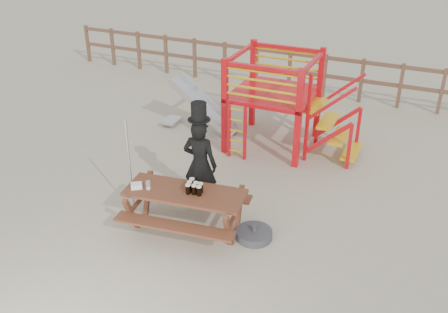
% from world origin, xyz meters
% --- Properties ---
extents(ground, '(60.00, 60.00, 0.00)m').
position_xyz_m(ground, '(0.00, 0.00, 0.00)').
color(ground, tan).
rests_on(ground, ground).
extents(back_fence, '(15.09, 0.09, 1.20)m').
position_xyz_m(back_fence, '(0.00, 7.00, 0.74)').
color(back_fence, brown).
rests_on(back_fence, ground).
extents(playground_fort, '(4.71, 1.84, 2.10)m').
position_xyz_m(playground_fort, '(0.12, 3.58, 1.07)').
color(playground_fort, red).
rests_on(playground_fort, ground).
extents(picnic_table, '(2.11, 1.59, 0.75)m').
position_xyz_m(picnic_table, '(-0.00, -0.08, 0.48)').
color(picnic_table, brown).
rests_on(picnic_table, ground).
extents(man_with_hat, '(0.64, 0.44, 2.00)m').
position_xyz_m(man_with_hat, '(-0.10, 0.67, 0.90)').
color(man_with_hat, black).
rests_on(man_with_hat, ground).
extents(metal_pole, '(0.04, 0.04, 1.80)m').
position_xyz_m(metal_pole, '(-1.09, -0.02, 0.90)').
color(metal_pole, '#B2B2B7').
rests_on(metal_pole, ground).
extents(parasol_base, '(0.60, 0.60, 0.25)m').
position_xyz_m(parasol_base, '(1.12, 0.18, 0.07)').
color(parasol_base, '#3B3B40').
rests_on(parasol_base, ground).
extents(paper_bag, '(0.23, 0.22, 0.08)m').
position_xyz_m(paper_bag, '(-0.77, -0.31, 0.79)').
color(paper_bag, white).
rests_on(paper_bag, picnic_table).
extents(stout_pints, '(0.29, 0.27, 0.17)m').
position_xyz_m(stout_pints, '(0.14, -0.04, 0.84)').
color(stout_pints, black).
rests_on(stout_pints, picnic_table).
extents(empty_glasses, '(0.08, 0.08, 0.15)m').
position_xyz_m(empty_glasses, '(-0.58, -0.26, 0.82)').
color(empty_glasses, silver).
rests_on(empty_glasses, picnic_table).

